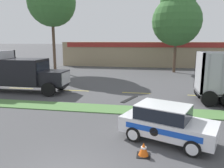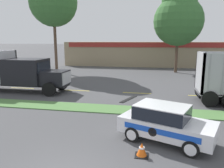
# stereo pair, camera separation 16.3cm
# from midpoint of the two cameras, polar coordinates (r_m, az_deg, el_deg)

# --- Properties ---
(grass_verge) EXTENTS (120.00, 1.76, 0.06)m
(grass_verge) POSITION_cam_midpoint_polar(r_m,az_deg,el_deg) (14.30, -0.29, -6.54)
(grass_verge) COLOR #517F42
(grass_verge) RESTS_ON ground_plane
(centre_line_2) EXTENTS (2.40, 0.14, 0.01)m
(centre_line_2) POSITION_cam_midpoint_polar(r_m,az_deg,el_deg) (22.28, -22.17, -0.98)
(centre_line_2) COLOR yellow
(centre_line_2) RESTS_ON ground_plane
(centre_line_3) EXTENTS (2.40, 0.14, 0.01)m
(centre_line_3) POSITION_cam_midpoint_polar(r_m,az_deg,el_deg) (19.89, -8.96, -1.66)
(centre_line_3) COLOR yellow
(centre_line_3) RESTS_ON ground_plane
(centre_line_4) EXTENTS (2.40, 0.14, 0.01)m
(centre_line_4) POSITION_cam_midpoint_polar(r_m,az_deg,el_deg) (18.80, 6.75, -2.35)
(centre_line_4) COLOR yellow
(centre_line_4) RESTS_ON ground_plane
(centre_line_5) EXTENTS (2.40, 0.14, 0.01)m
(centre_line_5) POSITION_cam_midpoint_polar(r_m,az_deg,el_deg) (19.23, 23.03, -2.88)
(centre_line_5) COLOR yellow
(centre_line_5) RESTS_ON ground_plane
(dump_truck_mid) EXTENTS (12.25, 2.77, 3.56)m
(dump_truck_mid) POSITION_cam_midpoint_polar(r_m,az_deg,el_deg) (21.17, -24.76, 2.58)
(dump_truck_mid) COLOR black
(dump_truck_mid) RESTS_ON ground_plane
(rally_car) EXTENTS (4.41, 3.16, 1.66)m
(rally_car) POSITION_cam_midpoint_polar(r_m,az_deg,el_deg) (10.07, 14.21, -9.75)
(rally_car) COLOR white
(rally_car) RESTS_ON ground_plane
(traffic_cone) EXTENTS (0.52, 0.52, 0.54)m
(traffic_cone) POSITION_cam_midpoint_polar(r_m,az_deg,el_deg) (8.88, 8.32, -16.58)
(traffic_cone) COLOR black
(traffic_cone) RESTS_ON ground_plane
(store_building_backdrop) EXTENTS (37.44, 12.10, 4.19)m
(store_building_backdrop) POSITION_cam_midpoint_polar(r_m,az_deg,el_deg) (43.09, 15.09, 7.78)
(store_building_backdrop) COLOR #9E896B
(store_building_backdrop) RESTS_ON ground_plane
(tree_behind_centre) EXTENTS (6.67, 6.67, 12.01)m
(tree_behind_centre) POSITION_cam_midpoint_polar(r_m,az_deg,el_deg) (32.15, 17.15, 16.61)
(tree_behind_centre) COLOR brown
(tree_behind_centre) RESTS_ON ground_plane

